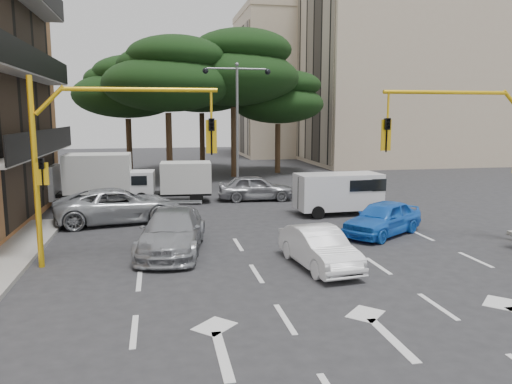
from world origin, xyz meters
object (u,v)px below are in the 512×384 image
at_px(car_white_hatch, 319,248).
at_px(box_truck_b, 171,182).
at_px(car_silver_cross_b, 256,188).
at_px(box_truck_a, 79,180).
at_px(car_blue_compact, 383,218).
at_px(van_white, 338,194).
at_px(street_lamp_center, 237,104).
at_px(signal_mast_left, 94,145).
at_px(car_silver_wagon, 172,231).
at_px(car_silver_cross_a, 119,205).
at_px(signal_mast_right, 481,140).

bearing_deg(car_white_hatch, box_truck_b, 101.26).
height_order(car_silver_cross_b, box_truck_a, box_truck_a).
relative_size(car_blue_compact, van_white, 1.00).
bearing_deg(box_truck_a, street_lamp_center, -72.76).
relative_size(signal_mast_left, car_silver_wagon, 1.18).
bearing_deg(car_blue_compact, street_lamp_center, 163.50).
bearing_deg(car_silver_cross_a, box_truck_a, 15.28).
relative_size(car_silver_cross_a, car_silver_cross_b, 1.31).
distance_m(signal_mast_left, car_silver_cross_a, 7.15).
xyz_separation_m(signal_mast_right, box_truck_a, (-15.80, 11.29, -2.51)).
xyz_separation_m(signal_mast_left, box_truck_b, (2.64, 11.19, -2.77)).
xyz_separation_m(car_white_hatch, box_truck_b, (-4.26, 12.90, 0.48)).
height_order(signal_mast_right, van_white, signal_mast_right).
bearing_deg(car_silver_wagon, car_silver_cross_b, 72.97).
bearing_deg(car_silver_cross_b, signal_mast_left, 150.64).
bearing_deg(box_truck_b, van_white, -118.58).
bearing_deg(signal_mast_left, box_truck_a, 101.01).
distance_m(street_lamp_center, box_truck_b, 6.62).
distance_m(street_lamp_center, van_white, 9.64).
relative_size(box_truck_a, box_truck_b, 1.23).
bearing_deg(signal_mast_left, signal_mast_right, 0.00).
bearing_deg(box_truck_b, box_truck_a, 92.24).
bearing_deg(van_white, car_silver_cross_a, -93.29).
height_order(car_silver_cross_b, box_truck_b, box_truck_b).
bearing_deg(car_silver_cross_a, car_silver_cross_b, -68.18).
height_order(car_white_hatch, car_silver_wagon, car_silver_wagon).
height_order(car_white_hatch, box_truck_a, box_truck_a).
distance_m(signal_mast_left, street_lamp_center, 15.65).
relative_size(signal_mast_left, street_lamp_center, 0.77).
xyz_separation_m(signal_mast_right, car_silver_cross_b, (-6.25, 11.01, -3.16)).
bearing_deg(car_white_hatch, signal_mast_right, 7.33).
bearing_deg(box_truck_b, car_blue_compact, -135.43).
xyz_separation_m(van_white, box_truck_a, (-12.70, 5.01, 0.36)).
height_order(street_lamp_center, van_white, street_lamp_center).
height_order(street_lamp_center, car_blue_compact, street_lamp_center).
bearing_deg(van_white, box_truck_a, -113.95).
relative_size(car_silver_wagon, box_truck_b, 1.12).
bearing_deg(car_silver_cross_a, signal_mast_right, -126.23).
relative_size(signal_mast_left, car_blue_compact, 1.47).
bearing_deg(car_blue_compact, box_truck_a, -160.57).
distance_m(car_silver_wagon, box_truck_a, 11.27).
bearing_deg(car_silver_cross_b, car_silver_wagon, 157.91).
bearing_deg(car_silver_wagon, signal_mast_left, -147.56).
xyz_separation_m(car_blue_compact, car_silver_cross_a, (-10.61, 4.55, 0.08)).
relative_size(car_white_hatch, car_silver_cross_b, 0.91).
xyz_separation_m(car_white_hatch, car_blue_compact, (3.88, 3.60, 0.06)).
height_order(car_blue_compact, van_white, van_white).
distance_m(car_blue_compact, box_truck_b, 12.37).
bearing_deg(street_lamp_center, car_silver_wagon, -108.82).
bearing_deg(van_white, car_silver_wagon, -59.50).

